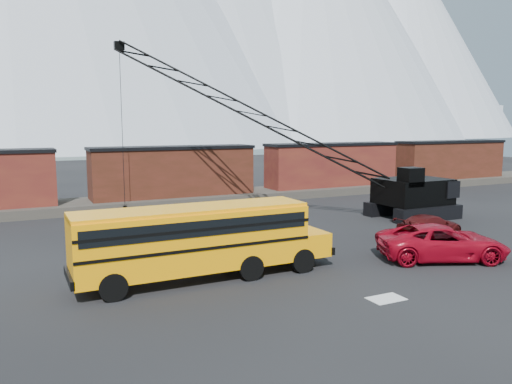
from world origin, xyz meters
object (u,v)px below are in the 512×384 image
school_bus (201,238)px  red_pickup (442,242)px  maroon_suv (429,226)px  crawler_crane (255,115)px

school_bus → red_pickup: school_bus is taller
red_pickup → maroon_suv: red_pickup is taller
school_bus → crawler_crane: crawler_crane is taller
red_pickup → crawler_crane: 16.32m
maroon_suv → crawler_crane: (-6.23, 10.75, 6.62)m
school_bus → maroon_suv: 15.02m
crawler_crane → school_bus: bearing=-125.1°
school_bus → crawler_crane: 16.04m
red_pickup → maroon_suv: (3.09, 3.92, -0.19)m
school_bus → maroon_suv: school_bus is taller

